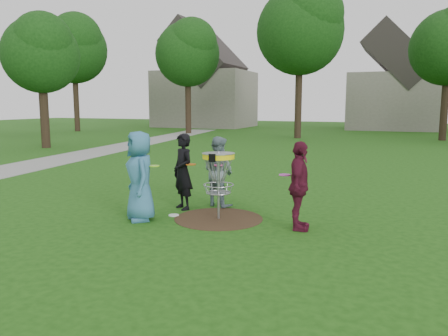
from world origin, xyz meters
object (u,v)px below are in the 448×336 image
at_px(player_black, 183,172).
at_px(player_maroon, 299,186).
at_px(disc_golf_basket, 218,169).
at_px(player_blue, 140,176).
at_px(player_grey, 218,171).

xyz_separation_m(player_black, player_maroon, (2.71, -0.66, -0.01)).
distance_m(player_maroon, disc_golf_basket, 1.69).
bearing_deg(player_blue, disc_golf_basket, 70.21).
xyz_separation_m(player_grey, disc_golf_basket, (0.44, -1.07, 0.23)).
relative_size(player_grey, player_maroon, 0.97).
bearing_deg(player_grey, disc_golf_basket, 132.17).
bearing_deg(player_grey, player_maroon, 169.12).
xyz_separation_m(player_black, disc_golf_basket, (1.05, -0.49, 0.18)).
xyz_separation_m(player_black, player_grey, (0.60, 0.58, -0.04)).
bearing_deg(player_maroon, player_blue, 91.85).
height_order(player_blue, player_grey, player_blue).
bearing_deg(disc_golf_basket, player_black, 155.03).
bearing_deg(player_grey, player_black, 63.84).
relative_size(player_black, disc_golf_basket, 1.21).
bearing_deg(player_black, player_maroon, 21.55).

